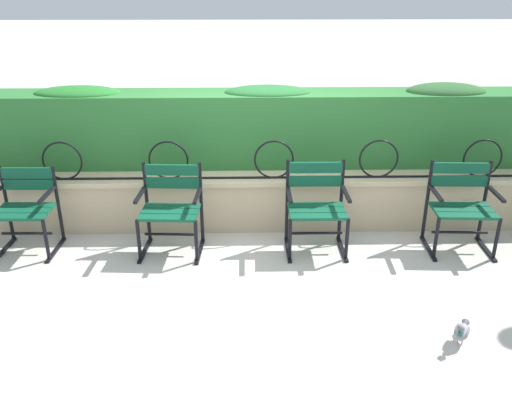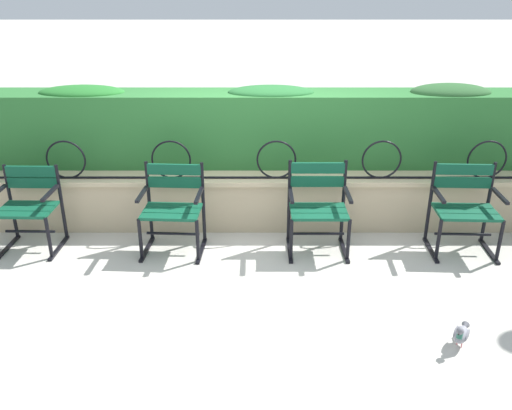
{
  "view_description": "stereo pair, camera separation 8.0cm",
  "coord_description": "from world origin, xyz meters",
  "px_view_note": "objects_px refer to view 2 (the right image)",
  "views": [
    {
      "loc": [
        -0.09,
        -4.63,
        2.59
      ],
      "look_at": [
        0.0,
        0.07,
        0.55
      ],
      "focal_mm": 37.54,
      "sensor_mm": 36.0,
      "label": 1
    },
    {
      "loc": [
        -0.01,
        -4.63,
        2.59
      ],
      "look_at": [
        0.0,
        0.07,
        0.55
      ],
      "focal_mm": 37.54,
      "sensor_mm": 36.0,
      "label": 2
    }
  ],
  "objects_px": {
    "park_chair_leftmost": "(28,206)",
    "park_chair_centre_left": "(171,206)",
    "park_chair_centre_right": "(317,206)",
    "park_chair_rightmost": "(463,206)",
    "pigeon_far_side": "(460,333)"
  },
  "relations": [
    {
      "from": "park_chair_centre_left",
      "to": "park_chair_centre_right",
      "type": "relative_size",
      "value": 0.98
    },
    {
      "from": "pigeon_far_side",
      "to": "park_chair_rightmost",
      "type": "bearing_deg",
      "value": 71.37
    },
    {
      "from": "park_chair_centre_left",
      "to": "park_chair_leftmost",
      "type": "bearing_deg",
      "value": 178.08
    },
    {
      "from": "park_chair_rightmost",
      "to": "park_chair_centre_left",
      "type": "bearing_deg",
      "value": 179.76
    },
    {
      "from": "park_chair_leftmost",
      "to": "pigeon_far_side",
      "type": "height_order",
      "value": "park_chair_leftmost"
    },
    {
      "from": "park_chair_centre_right",
      "to": "park_chair_rightmost",
      "type": "distance_m",
      "value": 1.45
    },
    {
      "from": "park_chair_centre_left",
      "to": "park_chair_rightmost",
      "type": "height_order",
      "value": "park_chair_rightmost"
    },
    {
      "from": "park_chair_centre_left",
      "to": "pigeon_far_side",
      "type": "xyz_separation_m",
      "value": [
        2.37,
        -1.58,
        -0.35
      ]
    },
    {
      "from": "park_chair_leftmost",
      "to": "park_chair_centre_left",
      "type": "height_order",
      "value": "park_chair_centre_left"
    },
    {
      "from": "park_chair_leftmost",
      "to": "park_chair_centre_right",
      "type": "relative_size",
      "value": 0.93
    },
    {
      "from": "park_chair_leftmost",
      "to": "pigeon_far_side",
      "type": "distance_m",
      "value": 4.17
    },
    {
      "from": "park_chair_centre_left",
      "to": "pigeon_far_side",
      "type": "relative_size",
      "value": 3.31
    },
    {
      "from": "pigeon_far_side",
      "to": "park_chair_centre_left",
      "type": "bearing_deg",
      "value": 146.28
    },
    {
      "from": "park_chair_centre_right",
      "to": "pigeon_far_side",
      "type": "height_order",
      "value": "park_chair_centre_right"
    },
    {
      "from": "park_chair_rightmost",
      "to": "pigeon_far_side",
      "type": "height_order",
      "value": "park_chair_rightmost"
    }
  ]
}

